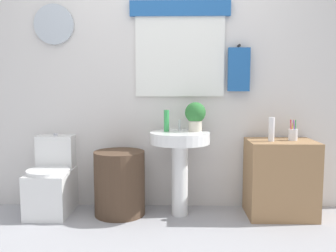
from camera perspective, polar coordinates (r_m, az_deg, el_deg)
The scene contains 10 objects.
back_wall at distance 3.54m, azimuth -1.13°, elevation 8.48°, with size 4.40×0.18×2.60m.
toilet at distance 3.58m, azimuth -17.56°, elevation -8.46°, with size 0.38×0.51×0.72m.
laundry_hamper at distance 3.40m, azimuth -7.53°, elevation -8.77°, with size 0.46×0.46×0.58m, color #4C3828.
pedestal_sink at distance 3.29m, azimuth 1.84°, elevation -4.05°, with size 0.54×0.54×0.76m.
faucet at distance 3.38m, azimuth 1.84°, elevation 0.14°, with size 0.03×0.03×0.10m, color silver.
wooden_cabinet at distance 3.47m, azimuth 17.06°, elevation -7.78°, with size 0.59×0.44×0.69m, color #9E754C.
soap_bottle at distance 3.31m, azimuth -0.23°, elevation 0.82°, with size 0.05×0.05×0.19m, color green.
potted_plant at distance 3.32m, azimuth 4.27°, elevation 1.72°, with size 0.19×0.19×0.27m.
lotion_bottle at distance 3.33m, azimuth 15.78°, elevation -0.50°, with size 0.05×0.05×0.21m, color white.
toothbrush_cup at distance 3.45m, azimuth 18.84°, elevation -1.21°, with size 0.08×0.08×0.19m.
Camera 1 is at (0.16, -2.39, 1.17)m, focal length 39.22 mm.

